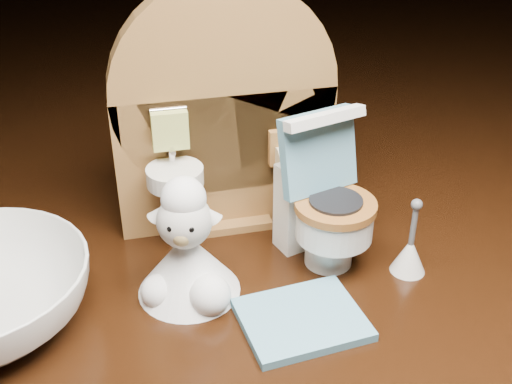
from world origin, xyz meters
TOP-DOWN VIEW (x-y plane):
  - backdrop_panel at (-0.00, 0.06)m, footprint 0.13×0.05m
  - toy_toilet at (0.04, 0.02)m, footprint 0.05×0.06m
  - bath_mat at (0.02, -0.04)m, footprint 0.06×0.05m
  - toilet_brush at (0.09, -0.01)m, footprint 0.02×0.02m
  - plush_lamb at (-0.03, -0.00)m, footprint 0.05×0.06m

SIDE VIEW (x-z plane):
  - bath_mat at x=0.02m, z-range 0.00..0.00m
  - toilet_brush at x=0.09m, z-range -0.01..0.04m
  - plush_lamb at x=-0.03m, z-range -0.01..0.06m
  - toy_toilet at x=0.04m, z-range -0.01..0.08m
  - backdrop_panel at x=0.00m, z-range -0.01..0.14m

